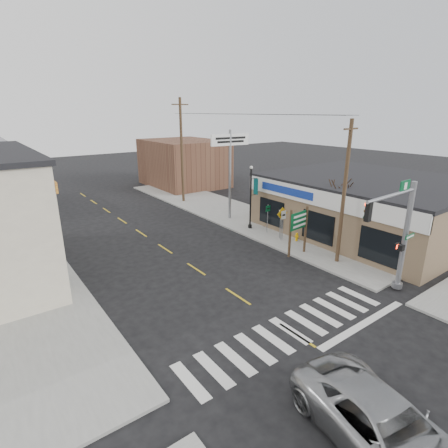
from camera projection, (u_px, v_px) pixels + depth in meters
ground at (297, 335)px, 14.69m from camera, size 140.00×140.00×0.00m
sidewalk_right at (255, 221)px, 29.70m from camera, size 6.00×38.00×0.13m
sidewalk_left at (12, 278)px, 19.56m from camera, size 6.00×38.00×0.13m
center_line at (196, 269)px, 20.82m from camera, size 0.12×56.00×0.01m
crosswalk at (290, 330)px, 15.00m from camera, size 11.00×2.20×0.01m
thrift_store at (369, 206)px, 26.84m from camera, size 12.00×14.00×4.00m
bldg_distant_right at (184, 163)px, 43.58m from camera, size 8.00×10.00×5.60m
suv at (385, 428)px, 9.47m from camera, size 3.63×6.05×1.57m
traffic_signal_pole at (400, 227)px, 16.93m from camera, size 4.60×0.37×5.82m
guide_sign at (299, 225)px, 22.01m from camera, size 1.77×0.14×3.10m
fire_hydrant at (297, 236)px, 24.88m from camera, size 0.19×0.19×0.62m
ped_crossing_sign at (282, 217)px, 24.59m from camera, size 0.96×0.07×2.46m
lamp_post at (251, 193)px, 26.90m from camera, size 0.64×0.50×4.93m
dance_center_sign at (230, 153)px, 28.60m from camera, size 3.50×0.22×7.43m
bare_tree at (341, 184)px, 22.96m from camera, size 2.70×2.70×5.40m
shrub_front at (399, 254)px, 21.59m from camera, size 1.13×1.13×0.85m
shrub_back at (336, 232)px, 25.53m from camera, size 1.07×1.07×0.80m
utility_pole_near at (344, 192)px, 20.28m from camera, size 1.47×0.22×8.47m
utility_pole_far at (182, 150)px, 34.47m from camera, size 1.76×0.26×10.10m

